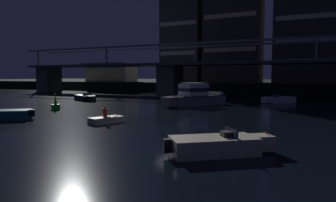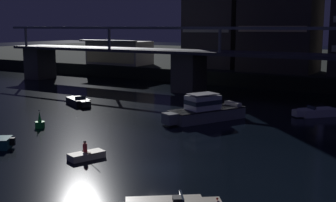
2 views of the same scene
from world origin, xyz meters
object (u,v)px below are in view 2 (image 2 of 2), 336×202
(channel_buoy, at_px, (40,123))
(speedboat_mid_right, at_px, (79,102))
(dinghy_with_paddler, at_px, (86,155))
(speedboat_far_left, at_px, (316,112))
(waterfront_pavilion, at_px, (119,52))
(cabin_cruiser_near_left, at_px, (205,110))
(river_bridge, at_px, (295,67))

(channel_buoy, bearing_deg, speedboat_mid_right, 115.74)
(dinghy_with_paddler, bearing_deg, speedboat_far_left, 66.84)
(waterfront_pavilion, bearing_deg, speedboat_mid_right, -60.95)
(speedboat_mid_right, relative_size, channel_buoy, 2.79)
(speedboat_mid_right, relative_size, speedboat_far_left, 1.09)
(cabin_cruiser_near_left, distance_m, dinghy_with_paddler, 16.32)
(cabin_cruiser_near_left, distance_m, speedboat_far_left, 12.24)
(waterfront_pavilion, bearing_deg, channel_buoy, -61.85)
(channel_buoy, bearing_deg, river_bridge, 60.26)
(speedboat_mid_right, xyz_separation_m, speedboat_far_left, (26.19, 8.16, 0.00))
(river_bridge, distance_m, channel_buoy, 32.51)
(river_bridge, distance_m, cabin_cruiser_near_left, 17.79)
(river_bridge, relative_size, waterfront_pavilion, 7.96)
(dinghy_with_paddler, bearing_deg, river_bridge, 80.41)
(speedboat_mid_right, bearing_deg, dinghy_with_paddler, -45.92)
(speedboat_mid_right, bearing_deg, cabin_cruiser_near_left, -0.04)
(river_bridge, xyz_separation_m, speedboat_mid_right, (-21.35, -16.95, -3.91))
(waterfront_pavilion, bearing_deg, cabin_cruiser_near_left, -41.07)
(speedboat_far_left, bearing_deg, speedboat_mid_right, -162.69)
(river_bridge, bearing_deg, speedboat_mid_right, -141.56)
(river_bridge, height_order, speedboat_mid_right, river_bridge)
(waterfront_pavilion, height_order, channel_buoy, waterfront_pavilion)
(river_bridge, relative_size, speedboat_mid_right, 20.08)
(speedboat_far_left, bearing_deg, waterfront_pavilion, 153.88)
(waterfront_pavilion, distance_m, cabin_cruiser_near_left, 44.08)
(waterfront_pavilion, relative_size, cabin_cruiser_near_left, 1.36)
(cabin_cruiser_near_left, xyz_separation_m, dinghy_with_paddler, (-1.36, -16.24, -0.77))
(cabin_cruiser_near_left, bearing_deg, speedboat_mid_right, 179.96)
(speedboat_far_left, xyz_separation_m, channel_buoy, (-20.85, -19.24, 0.06))
(channel_buoy, bearing_deg, cabin_cruiser_near_left, 43.25)
(speedboat_mid_right, bearing_deg, speedboat_far_left, 17.31)
(cabin_cruiser_near_left, height_order, channel_buoy, cabin_cruiser_near_left)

